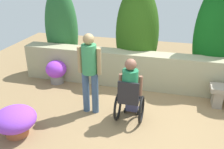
{
  "coord_description": "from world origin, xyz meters",
  "views": [
    {
      "loc": [
        0.38,
        -4.28,
        2.9
      ],
      "look_at": [
        -0.8,
        0.18,
        0.85
      ],
      "focal_mm": 39.99,
      "sensor_mm": 36.0,
      "label": 1
    }
  ],
  "objects": [
    {
      "name": "stone_retaining_wall",
      "position": [
        0.0,
        1.5,
        0.45
      ],
      "size": [
        7.02,
        0.46,
        0.9
      ],
      "primitive_type": "cube",
      "color": "tan",
      "rests_on": "ground"
    },
    {
      "name": "person_in_wheelchair",
      "position": [
        -0.37,
        -0.05,
        0.62
      ],
      "size": [
        0.53,
        0.66,
        1.33
      ],
      "rotation": [
        0.0,
        0.0,
        -0.12
      ],
      "color": "black",
      "rests_on": "ground"
    },
    {
      "name": "person_standing_companion",
      "position": [
        -1.23,
        0.04,
        0.99
      ],
      "size": [
        0.49,
        0.3,
        1.71
      ],
      "rotation": [
        0.0,
        0.0,
        0.18
      ],
      "color": "#3B5372",
      "rests_on": "ground"
    },
    {
      "name": "ground_plane",
      "position": [
        0.0,
        0.0,
        0.0
      ],
      "size": [
        11.55,
        11.55,
        0.0
      ],
      "primitive_type": "plane",
      "color": "olive"
    },
    {
      "name": "hedge_backdrop",
      "position": [
        0.86,
        2.06,
        1.4
      ],
      "size": [
        6.77,
        0.98,
        3.23
      ],
      "color": "#27602F",
      "rests_on": "ground"
    },
    {
      "name": "flower_pot_terracotta_by_wall",
      "position": [
        -2.57,
        1.15,
        0.34
      ],
      "size": [
        0.54,
        0.54,
        0.62
      ],
      "color": "gray",
      "rests_on": "ground"
    },
    {
      "name": "flower_pot_purple_near",
      "position": [
        -2.29,
        -1.07,
        0.31
      ],
      "size": [
        0.76,
        0.76,
        0.55
      ],
      "color": "#A45937",
      "rests_on": "ground"
    }
  ]
}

